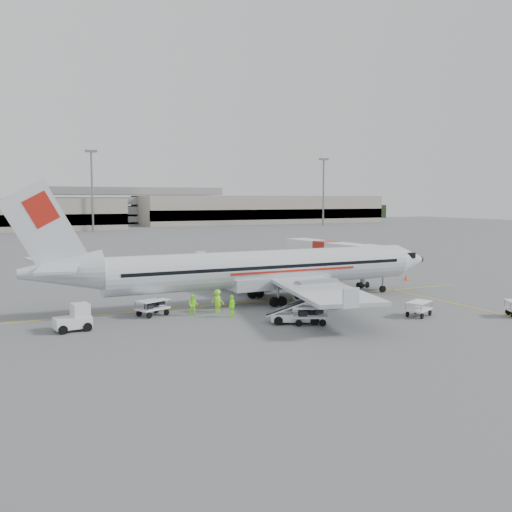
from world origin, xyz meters
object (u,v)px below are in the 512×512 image
object	(u,v)px
jet_bridge	(327,261)
tug_aft	(72,318)
aircraft	(267,244)
tug_mid	(308,308)
belt_loader	(296,305)
tug_fore	(338,297)

from	to	relation	value
jet_bridge	tug_aft	distance (m)	31.41
aircraft	tug_mid	world-z (taller)	aircraft
tug_mid	aircraft	bearing A→B (deg)	91.19
jet_bridge	belt_loader	size ratio (longest dim) A/B	3.47
aircraft	belt_loader	world-z (taller)	aircraft
aircraft	tug_fore	distance (m)	7.57
belt_loader	tug_aft	xyz separation A→B (m)	(-14.95, 4.36, -0.37)
aircraft	tug_mid	xyz separation A→B (m)	(-0.25, -7.50, -4.27)
tug_fore	tug_mid	xyz separation A→B (m)	(-4.71, -3.08, -0.02)
tug_mid	tug_fore	bearing A→B (deg)	36.34
jet_bridge	tug_aft	size ratio (longest dim) A/B	6.96
jet_bridge	tug_aft	world-z (taller)	jet_bridge
tug_fore	tug_mid	world-z (taller)	tug_fore
jet_bridge	tug_mid	xyz separation A→B (m)	(-12.11, -16.40, -1.36)
belt_loader	tug_fore	xyz separation A→B (m)	(6.26, 3.96, -0.45)
belt_loader	tug_fore	distance (m)	7.42
jet_bridge	belt_loader	xyz separation A→B (m)	(-13.66, -17.28, -0.89)
jet_bridge	tug_fore	xyz separation A→B (m)	(-7.40, -13.32, -1.34)
jet_bridge	tug_aft	xyz separation A→B (m)	(-28.61, -12.92, -1.26)
tug_mid	tug_aft	distance (m)	16.86
aircraft	tug_fore	size ratio (longest dim) A/B	16.87
tug_fore	tug_aft	size ratio (longest dim) A/B	0.92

